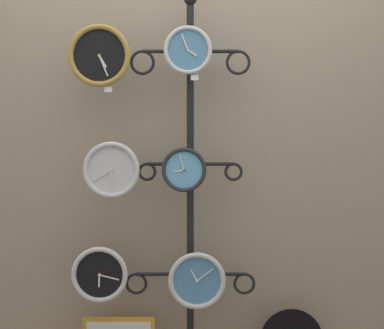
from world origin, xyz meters
name	(u,v)px	position (x,y,z in m)	size (l,w,h in m)	color
shop_wall	(192,126)	(0.00, 0.57, 1.40)	(4.40, 0.04, 2.80)	gray
display_stand	(192,231)	(0.00, 0.41, 0.82)	(0.71, 0.33, 2.11)	black
clock_top_left	(101,56)	(-0.47, 0.30, 1.76)	(0.32, 0.04, 0.32)	black
clock_top_center	(190,50)	(-0.01, 0.30, 1.78)	(0.25, 0.04, 0.25)	#4C84B2
clock_middle_left	(113,170)	(-0.41, 0.30, 1.16)	(0.30, 0.04, 0.30)	silver
clock_middle_center	(186,170)	(-0.03, 0.30, 1.17)	(0.23, 0.04, 0.23)	#60A8DB
clock_bottom_left	(101,274)	(-0.48, 0.30, 0.61)	(0.30, 0.04, 0.30)	black
clock_bottom_center	(199,281)	(0.04, 0.29, 0.58)	(0.30, 0.04, 0.30)	#4C84B2
price_tag_upper	(110,89)	(-0.42, 0.30, 1.58)	(0.04, 0.00, 0.03)	white
price_tag_mid	(196,77)	(0.02, 0.30, 1.64)	(0.04, 0.00, 0.03)	white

